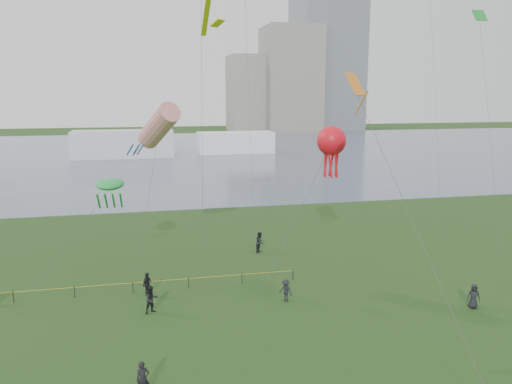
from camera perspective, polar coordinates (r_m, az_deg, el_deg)
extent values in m
cube|color=slate|center=(121.28, -9.07, 4.40)|extent=(400.00, 120.00, 0.08)
cube|color=gray|center=(189.76, 3.95, 12.67)|extent=(20.00, 20.00, 38.00)
cube|color=gray|center=(192.18, -0.67, 11.18)|extent=(16.00, 18.00, 28.00)
cube|color=silver|center=(115.94, -14.93, 5.33)|extent=(22.00, 8.00, 6.00)
cube|color=white|center=(120.61, -2.37, 5.68)|extent=(18.00, 7.00, 5.00)
cylinder|color=black|center=(38.78, -25.99, -10.69)|extent=(0.07, 0.07, 0.85)
cylinder|color=black|center=(38.00, -20.03, -10.66)|extent=(0.07, 0.07, 0.85)
cylinder|color=black|center=(37.63, -13.89, -10.51)|extent=(0.07, 0.07, 0.85)
cylinder|color=black|center=(37.68, -7.71, -10.24)|extent=(0.07, 0.07, 0.85)
cylinder|color=black|center=(38.15, -1.62, -9.86)|extent=(0.07, 0.07, 0.85)
cylinder|color=black|center=(39.04, 4.24, -9.39)|extent=(0.07, 0.07, 0.85)
cylinder|color=gold|center=(37.51, -13.91, -10.05)|extent=(24.00, 0.03, 0.03)
imported|color=black|center=(33.99, -11.85, -11.92)|extent=(1.11, 1.01, 1.85)
imported|color=black|center=(35.09, 3.40, -11.17)|extent=(1.11, 1.16, 1.58)
imported|color=black|center=(36.79, -12.34, -10.25)|extent=(0.88, 1.05, 1.69)
imported|color=black|center=(36.96, 23.61, -10.86)|extent=(0.97, 0.83, 1.68)
imported|color=black|center=(25.74, -12.81, -20.13)|extent=(0.72, 0.57, 1.75)
imported|color=black|center=(45.23, 0.45, -5.74)|extent=(1.10, 1.16, 1.90)
cylinder|color=#3F3F42|center=(36.31, -6.19, 6.68)|extent=(0.75, 3.70, 22.62)
cube|color=#F6EA0C|center=(30.38, -4.44, 18.70)|extent=(0.95, 0.95, 0.42)
cylinder|color=#3F3F42|center=(37.77, -12.41, -1.70)|extent=(2.32, 2.58, 11.75)
cylinder|color=red|center=(38.21, -11.05, 7.41)|extent=(3.48, 4.97, 3.67)
cylinder|color=#1744A1|center=(37.15, -13.08, 4.75)|extent=(0.60, 1.13, 0.88)
cylinder|color=#1744A1|center=(37.53, -13.50, 4.79)|extent=(0.60, 1.13, 0.88)
cylinder|color=#1744A1|center=(37.40, -14.19, 4.74)|extent=(0.60, 1.13, 0.88)
cylinder|color=#1744A1|center=(36.93, -14.21, 4.66)|extent=(0.60, 1.13, 0.88)
cylinder|color=#1744A1|center=(36.77, -13.52, 4.67)|extent=(0.60, 1.13, 0.88)
cylinder|color=#3F3F42|center=(38.41, -20.83, -5.52)|extent=(5.95, 7.47, 7.14)
ellipsoid|color=green|center=(40.88, -16.33, 0.88)|extent=(2.17, 3.90, 0.76)
cylinder|color=green|center=(39.57, -17.56, -1.00)|extent=(0.16, 1.79, 1.54)
cylinder|color=green|center=(39.52, -16.76, -0.97)|extent=(0.16, 1.79, 1.54)
cylinder|color=green|center=(39.48, -15.97, -0.94)|extent=(0.16, 1.79, 1.54)
cylinder|color=green|center=(39.44, -15.17, -0.91)|extent=(0.16, 1.79, 1.54)
cylinder|color=#3F3F42|center=(37.68, 4.75, -2.50)|extent=(6.76, 4.31, 10.48)
sphere|color=red|center=(39.89, 8.62, 5.81)|extent=(2.33, 2.33, 2.33)
cylinder|color=red|center=(40.25, 9.22, 3.55)|extent=(0.18, 0.54, 2.60)
cylinder|color=red|center=(40.56, 8.67, 3.62)|extent=(0.49, 0.36, 2.61)
cylinder|color=red|center=(40.39, 8.00, 3.61)|extent=(0.49, 0.36, 2.61)
cylinder|color=red|center=(39.90, 7.88, 3.52)|extent=(0.18, 0.54, 2.60)
cylinder|color=red|center=(39.58, 8.43, 3.44)|extent=(0.49, 0.36, 2.61)
cylinder|color=red|center=(39.76, 9.11, 3.46)|extent=(0.49, 0.36, 2.61)
cylinder|color=#3F3F42|center=(24.83, 18.51, -5.33)|extent=(2.14, 12.21, 14.65)
cube|color=orange|center=(28.82, 11.30, 11.99)|extent=(1.52, 1.52, 1.24)
cylinder|color=orange|center=(28.00, 11.97, 9.95)|extent=(0.08, 1.58, 1.35)
cube|color=#198C2D|center=(37.71, 24.19, 17.94)|extent=(0.97, 0.68, 0.76)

